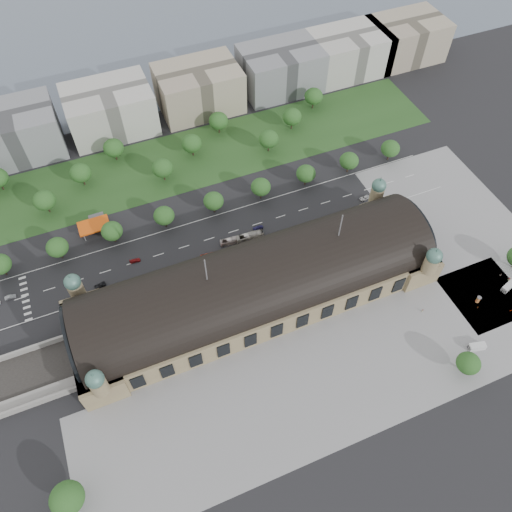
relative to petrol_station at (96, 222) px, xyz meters
name	(u,v)px	position (x,y,z in m)	size (l,w,h in m)	color
ground	(257,298)	(53.91, -65.28, -2.95)	(900.00, 900.00, 0.00)	black
station	(257,285)	(53.91, -65.28, 7.33)	(150.00, 48.40, 44.30)	#92835B
plaza_south	(326,382)	(63.91, -109.28, -2.95)	(190.00, 48.00, 0.12)	gray
plaza_east	(460,227)	(156.91, -65.28, -2.95)	(56.00, 100.00, 0.12)	gray
road_slab	(184,247)	(33.91, -27.28, -2.95)	(260.00, 26.00, 0.10)	black
grass_belt	(161,167)	(38.91, 27.72, -2.95)	(300.00, 45.00, 0.10)	#24491D
petrol_station	(96,222)	(0.00, 0.00, 0.00)	(14.00, 13.00, 5.05)	#DA4E0C
office_2	(14,133)	(-26.09, 67.72, 9.05)	(45.00, 32.00, 24.00)	gray
office_3	(110,110)	(23.91, 67.72, 9.05)	(45.00, 32.00, 24.00)	#BBBAB2
office_4	(199,89)	(73.91, 67.72, 9.05)	(45.00, 32.00, 24.00)	tan
office_5	(280,69)	(123.91, 67.72, 9.05)	(45.00, 32.00, 24.00)	gray
office_6	(349,53)	(168.91, 67.72, 9.05)	(45.00, 32.00, 24.00)	#BBBAB2
office_7	(405,39)	(208.91, 67.72, 9.05)	(45.00, 32.00, 24.00)	tan
tree_row_1	(0,264)	(-42.09, -12.28, 4.48)	(9.60, 9.60, 11.52)	#2D2116
tree_row_2	(57,247)	(-18.09, -12.28, 4.48)	(9.60, 9.60, 11.52)	#2D2116
tree_row_3	(112,231)	(5.91, -12.28, 4.48)	(9.60, 9.60, 11.52)	#2D2116
tree_row_4	(164,216)	(29.91, -12.28, 4.48)	(9.60, 9.60, 11.52)	#2D2116
tree_row_5	(214,201)	(53.91, -12.28, 4.48)	(9.60, 9.60, 11.52)	#2D2116
tree_row_6	(261,187)	(77.91, -12.28, 4.48)	(9.60, 9.60, 11.52)	#2D2116
tree_row_7	(306,174)	(101.91, -12.28, 4.48)	(9.60, 9.60, 11.52)	#2D2116
tree_row_8	(349,161)	(125.91, -12.28, 4.48)	(9.60, 9.60, 11.52)	#2D2116
tree_row_9	(390,149)	(149.91, -12.28, 4.48)	(9.60, 9.60, 11.52)	#2D2116
tree_belt_3	(44,200)	(-19.09, 17.72, 5.10)	(10.40, 10.40, 12.48)	#2D2116
tree_belt_4	(80,173)	(-0.09, 29.72, 5.10)	(10.40, 10.40, 12.48)	#2D2116
tree_belt_5	(113,148)	(18.91, 41.72, 5.10)	(10.40, 10.40, 12.48)	#2D2116
tree_belt_6	(162,168)	(37.91, 17.72, 5.10)	(10.40, 10.40, 12.48)	#2D2116
tree_belt_7	(192,143)	(56.91, 29.72, 5.10)	(10.40, 10.40, 12.48)	#2D2116
tree_belt_8	(218,121)	(75.91, 41.72, 5.10)	(10.40, 10.40, 12.48)	#2D2116
tree_belt_9	(269,139)	(94.91, 17.72, 5.10)	(10.40, 10.40, 12.48)	#2D2116
tree_belt_10	(292,117)	(113.91, 29.72, 5.10)	(10.40, 10.40, 12.48)	#2D2116
tree_belt_11	(314,96)	(132.91, 41.72, 5.10)	(10.40, 10.40, 12.48)	#2D2116
tree_plaza_sw	(67,498)	(-31.09, -115.28, 5.10)	(11.00, 11.00, 12.73)	#2D2116
tree_plaza_s	(468,363)	(113.91, -125.28, 3.86)	(9.00, 9.00, 10.64)	#2D2116
traffic_car_1	(10,297)	(-41.72, -25.53, -2.22)	(1.55, 4.43, 1.46)	gray
traffic_car_2	(100,285)	(-5.69, -34.03, -2.27)	(2.26, 4.89, 1.36)	black
traffic_car_3	(135,261)	(11.42, -26.84, -2.27)	(1.92, 4.71, 1.37)	maroon
traffic_car_4	(258,228)	(69.02, -30.11, -2.13)	(1.93, 4.81, 1.64)	#201C4F
traffic_car_6	(364,198)	(124.41, -32.47, -2.22)	(2.42, 5.25, 1.46)	silver
parked_car_0	(118,292)	(0.84, -40.28, -2.27)	(1.43, 4.11, 1.35)	black
parked_car_1	(111,294)	(-2.25, -40.28, -2.26)	(2.28, 4.95, 1.37)	maroon
parked_car_2	(134,295)	(6.75, -44.28, -2.16)	(2.22, 5.46, 1.58)	#161E3F
parked_car_3	(160,278)	(19.22, -40.28, -2.31)	(1.51, 3.76, 1.28)	slate
parked_car_4	(182,279)	(27.77, -44.28, -2.13)	(1.73, 4.95, 1.63)	silver
parked_car_5	(198,268)	(35.91, -41.33, -2.23)	(2.39, 5.19, 1.44)	gray
parked_car_6	(199,270)	(35.91, -42.66, -2.31)	(1.78, 4.39, 1.27)	black
bus_west	(213,256)	(44.13, -38.28, -1.39)	(2.62, 11.18, 3.11)	red
bus_mid	(232,241)	(54.83, -33.28, -1.45)	(2.52, 10.77, 3.00)	beige
bus_east	(250,237)	(63.22, -34.46, -1.11)	(3.08, 13.17, 3.67)	#B8B3AB
van_east	(507,287)	(154.02, -101.51, -1.65)	(6.76, 4.26, 2.73)	silver
van_south	(476,347)	(124.23, -119.34, -1.61)	(6.88, 4.06, 2.79)	silver
advertising_column	(478,299)	(138.40, -101.95, -1.20)	(1.78, 1.78, 3.37)	#B72D36
pedestrian_0	(423,311)	(114.55, -97.27, -2.17)	(0.76, 0.43, 1.55)	gray
pedestrian_1	(478,307)	(136.48, -104.63, -2.18)	(0.56, 0.37, 1.53)	gray
pedestrian_2	(500,275)	(155.68, -95.07, -1.98)	(0.94, 0.54, 1.93)	gray
pedestrian_3	(511,311)	(147.92, -111.22, -1.98)	(1.13, 0.54, 1.93)	gray
pedestrian_4	(468,346)	(121.67, -117.80, -2.15)	(1.03, 0.45, 1.60)	gray
pedestrian_5	(509,279)	(157.72, -98.29, -1.99)	(0.94, 0.54, 1.92)	gray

